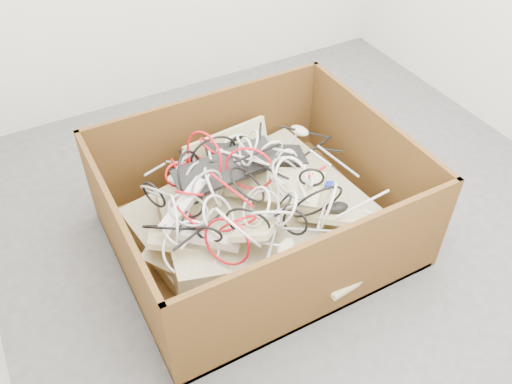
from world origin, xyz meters
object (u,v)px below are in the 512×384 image
power_strip_left (183,205)px  cardboard_box (254,221)px  power_strip_right (210,240)px  vga_plug (329,185)px

power_strip_left → cardboard_box: bearing=-33.3°
power_strip_right → vga_plug: size_ratio=5.68×
power_strip_right → vga_plug: bearing=37.1°
power_strip_left → power_strip_right: (0.04, -0.19, -0.06)m
cardboard_box → power_strip_left: size_ratio=4.60×
cardboard_box → vga_plug: (0.30, -0.16, 0.23)m
cardboard_box → power_strip_right: size_ratio=5.22×
cardboard_box → vga_plug: size_ratio=29.63×
power_strip_left → power_strip_right: size_ratio=1.13×
vga_plug → power_strip_left: bearing=-176.1°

